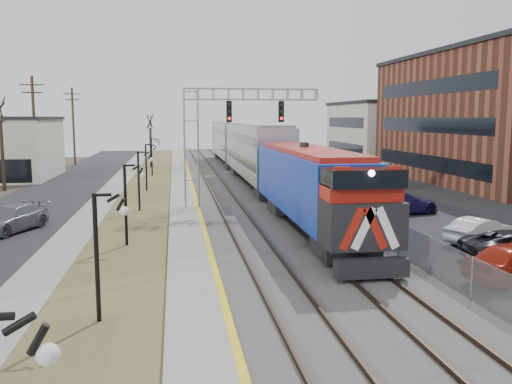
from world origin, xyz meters
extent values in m
cube|color=black|center=(-11.50, 35.00, 0.02)|extent=(7.00, 120.00, 0.04)
cube|color=gray|center=(-7.00, 35.00, 0.04)|extent=(2.00, 120.00, 0.08)
cube|color=brown|center=(-4.00, 35.00, 0.03)|extent=(4.00, 120.00, 0.06)
cube|color=gray|center=(-1.00, 35.00, 0.12)|extent=(2.00, 120.00, 0.24)
cube|color=#595651|center=(4.00, 35.00, 0.10)|extent=(8.00, 120.00, 0.20)
cube|color=black|center=(16.00, 35.00, 0.02)|extent=(16.00, 120.00, 0.04)
cube|color=gold|center=(-0.12, 35.00, 0.24)|extent=(0.24, 120.00, 0.01)
cube|color=#2D2119|center=(1.25, 35.00, 0.28)|extent=(0.08, 120.00, 0.15)
cube|color=#2D2119|center=(2.75, 35.00, 0.28)|extent=(0.08, 120.00, 0.15)
cube|color=#2D2119|center=(4.75, 35.00, 0.28)|extent=(0.08, 120.00, 0.15)
cube|color=#2D2119|center=(6.25, 35.00, 0.28)|extent=(0.08, 120.00, 0.15)
cube|color=#1532AA|center=(5.50, 18.92, 2.47)|extent=(3.00, 17.00, 4.25)
cube|color=black|center=(5.50, 10.22, 0.70)|extent=(2.80, 0.50, 0.70)
cube|color=#9A9BA4|center=(5.50, 39.22, 3.01)|extent=(3.00, 22.00, 5.33)
cube|color=#9A9BA4|center=(5.50, 62.02, 3.01)|extent=(3.00, 22.00, 5.33)
cube|color=gray|center=(-0.50, 28.00, 4.00)|extent=(1.00, 1.00, 8.00)
cube|color=gray|center=(3.50, 28.00, 7.75)|extent=(9.00, 0.80, 0.80)
cube|color=black|center=(2.00, 27.55, 6.60)|extent=(0.35, 0.25, 1.40)
cube|color=black|center=(5.50, 27.55, 6.60)|extent=(0.35, 0.25, 1.40)
cylinder|color=black|center=(-4.00, 8.00, 2.00)|extent=(0.14, 0.14, 4.00)
cylinder|color=black|center=(-4.00, 18.00, 2.00)|extent=(0.14, 0.14, 4.00)
cylinder|color=black|center=(-4.00, 28.00, 2.00)|extent=(0.14, 0.14, 4.00)
cylinder|color=black|center=(-4.00, 38.00, 2.00)|extent=(0.14, 0.14, 4.00)
cylinder|color=black|center=(-4.00, 50.00, 2.00)|extent=(0.14, 0.14, 4.00)
cylinder|color=#4C3823|center=(-14.50, 45.00, 5.00)|extent=(0.28, 0.28, 10.00)
cylinder|color=#4C3823|center=(-14.50, 65.00, 5.00)|extent=(0.28, 0.28, 10.00)
cube|color=gray|center=(8.20, 35.00, 0.80)|extent=(0.04, 120.00, 1.60)
cube|color=brown|center=(30.00, 40.00, 6.00)|extent=(16.00, 26.00, 12.00)
cube|color=#BCB5A4|center=(30.00, 65.00, 4.00)|extent=(16.00, 18.00, 8.00)
cylinder|color=#382D23|center=(-16.00, 40.00, 2.97)|extent=(0.30, 0.30, 5.95)
cylinder|color=#382D23|center=(-4.50, 60.00, 2.45)|extent=(0.30, 0.30, 4.90)
imported|color=white|center=(13.21, 15.82, 0.65)|extent=(4.17, 2.89, 1.30)
imported|color=navy|center=(12.75, 24.32, 0.72)|extent=(5.28, 2.93, 1.45)
imported|color=gray|center=(12.07, 37.96, 0.75)|extent=(4.72, 2.96, 1.50)
imported|color=#0E4826|center=(11.92, 32.64, 0.65)|extent=(4.08, 1.84, 1.30)
imported|color=slate|center=(-10.53, 22.27, 0.72)|extent=(3.79, 5.37, 1.45)
imported|color=navy|center=(11.75, 44.88, 0.67)|extent=(4.04, 1.84, 1.35)
camera|label=1|loc=(-1.63, -8.36, 6.23)|focal=38.00mm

